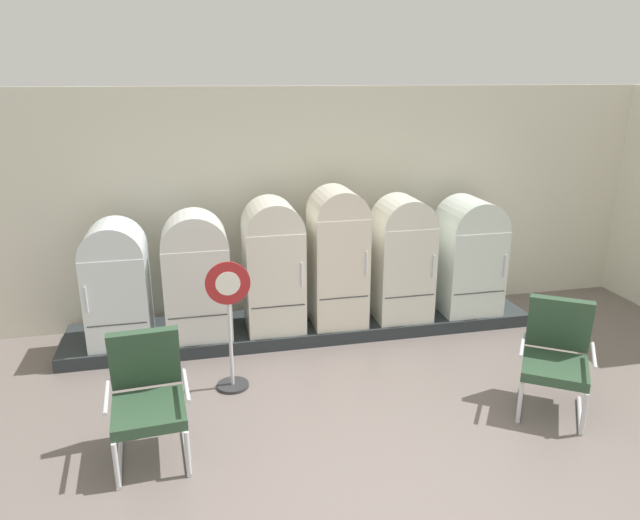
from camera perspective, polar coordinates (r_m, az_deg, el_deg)
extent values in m
cube|color=#6C615D|center=(4.69, 6.18, -22.42)|extent=(12.00, 10.00, 0.05)
cube|color=silver|center=(7.31, -2.63, 5.36)|extent=(11.76, 0.12, 2.87)
cube|color=#47443F|center=(7.16, -2.75, 13.85)|extent=(11.76, 0.07, 0.06)
cube|color=#282E30|center=(7.14, -1.57, -6.42)|extent=(5.54, 0.95, 0.15)
cube|color=white|center=(6.77, -19.09, -3.44)|extent=(0.66, 0.66, 1.03)
cylinder|color=white|center=(6.61, -19.53, 0.72)|extent=(0.66, 0.65, 0.66)
cube|color=#383838|center=(6.53, -19.22, -6.00)|extent=(0.61, 0.01, 0.01)
cylinder|color=silver|center=(6.45, -21.88, -3.64)|extent=(0.02, 0.02, 0.28)
cube|color=white|center=(6.67, -11.88, -2.94)|extent=(0.72, 0.59, 1.07)
cylinder|color=white|center=(6.51, -12.18, 1.46)|extent=(0.72, 0.57, 0.72)
cube|color=#383838|center=(6.46, -11.72, -5.44)|extent=(0.66, 0.01, 0.01)
cylinder|color=silver|center=(6.34, -9.20, -2.64)|extent=(0.02, 0.02, 0.28)
cube|color=silver|center=(6.74, -4.57, -1.82)|extent=(0.65, 0.66, 1.19)
cylinder|color=silver|center=(6.56, -4.70, 3.10)|extent=(0.65, 0.64, 0.65)
cube|color=#383838|center=(6.51, -4.10, -4.56)|extent=(0.60, 0.01, 0.01)
cylinder|color=silver|center=(6.41, -1.80, -1.44)|extent=(0.02, 0.02, 0.28)
cube|color=silver|center=(6.84, 1.71, -0.92)|extent=(0.62, 0.63, 1.32)
cylinder|color=silver|center=(6.66, 1.76, 4.45)|extent=(0.62, 0.62, 0.62)
cube|color=#383838|center=(6.63, 2.37, -3.72)|extent=(0.57, 0.01, 0.01)
cylinder|color=silver|center=(6.56, 4.55, -0.36)|extent=(0.02, 0.02, 0.28)
cube|color=silver|center=(7.08, 7.97, -1.10)|extent=(0.66, 0.59, 1.16)
cylinder|color=silver|center=(6.92, 8.18, 3.47)|extent=(0.66, 0.58, 0.66)
cube|color=#383838|center=(6.89, 8.76, -3.53)|extent=(0.61, 0.01, 0.01)
cylinder|color=silver|center=(6.86, 11.03, -0.64)|extent=(0.02, 0.02, 0.28)
cube|color=silver|center=(7.49, 14.20, -0.82)|extent=(0.71, 0.69, 1.07)
cylinder|color=silver|center=(7.34, 14.51, 3.13)|extent=(0.71, 0.68, 0.71)
cube|color=#383838|center=(7.26, 15.31, -3.11)|extent=(0.65, 0.01, 0.01)
cylinder|color=silver|center=(7.29, 17.62, -0.57)|extent=(0.02, 0.02, 0.28)
cylinder|color=silver|center=(5.20, -18.98, -18.26)|extent=(0.09, 0.63, 0.04)
cylinder|color=silver|center=(4.85, -19.30, -18.45)|extent=(0.04, 0.04, 0.38)
cylinder|color=silver|center=(5.19, -12.93, -17.78)|extent=(0.09, 0.63, 0.04)
cylinder|color=silver|center=(4.83, -12.80, -17.93)|extent=(0.04, 0.04, 0.38)
cube|color=#2C4831|center=(4.95, -16.38, -14.03)|extent=(0.60, 0.61, 0.09)
cube|color=#2C4831|center=(5.08, -16.76, -9.18)|extent=(0.58, 0.22, 0.55)
cylinder|color=silver|center=(4.88, -20.16, -12.44)|extent=(0.07, 0.52, 0.04)
cylinder|color=silver|center=(4.86, -12.97, -11.85)|extent=(0.07, 0.52, 0.04)
cylinder|color=silver|center=(5.98, 18.94, -13.15)|extent=(0.39, 0.55, 0.04)
cylinder|color=silver|center=(5.63, 18.96, -12.97)|extent=(0.06, 0.06, 0.38)
cylinder|color=silver|center=(6.01, 24.05, -13.67)|extent=(0.39, 0.55, 0.04)
cylinder|color=silver|center=(5.66, 24.39, -13.51)|extent=(0.06, 0.06, 0.38)
cube|color=#2C4831|center=(5.79, 21.97, -9.80)|extent=(0.79, 0.79, 0.09)
cube|color=#2C4831|center=(5.94, 22.34, -5.76)|extent=(0.57, 0.47, 0.55)
cylinder|color=silver|center=(5.71, 19.17, -7.82)|extent=(0.32, 0.45, 0.04)
cylinder|color=silver|center=(5.73, 25.20, -8.45)|extent=(0.32, 0.45, 0.04)
cylinder|color=#2D2D30|center=(6.05, -8.52, -12.01)|extent=(0.32, 0.32, 0.03)
cylinder|color=silver|center=(5.79, -8.77, -7.22)|extent=(0.04, 0.04, 1.08)
cylinder|color=#A42123|center=(5.56, -9.00, -2.26)|extent=(0.43, 0.02, 0.43)
cylinder|color=white|center=(5.55, -8.99, -2.30)|extent=(0.23, 0.00, 0.23)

